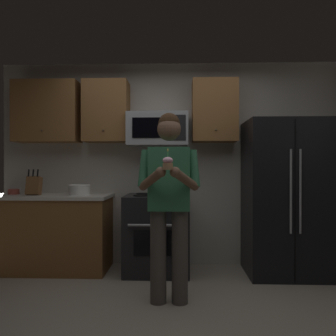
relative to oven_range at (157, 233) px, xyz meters
name	(u,v)px	position (x,y,z in m)	size (l,w,h in m)	color
ground_plane	(165,325)	(0.15, -1.36, -0.46)	(6.00, 6.00, 0.00)	#9E9384
wall_back	(171,164)	(0.15, 0.39, 0.84)	(4.40, 0.10, 2.60)	beige
oven_range	(157,233)	(0.00, 0.00, 0.00)	(0.76, 0.70, 0.93)	black
microwave	(158,129)	(0.00, 0.12, 1.26)	(0.74, 0.41, 0.40)	#9EA0A5
refrigerator	(285,197)	(1.50, -0.04, 0.44)	(0.90, 0.75, 1.80)	black
cabinet_row_upper	(112,112)	(-0.57, 0.17, 1.49)	(2.78, 0.36, 0.76)	brown
counter_left	(51,232)	(-1.30, 0.02, 0.00)	(1.44, 0.66, 0.92)	brown
knife_block	(34,186)	(-1.49, -0.03, 0.57)	(0.16, 0.15, 0.32)	brown
bowl_large_white	(79,189)	(-0.95, 0.03, 0.52)	(0.27, 0.27, 0.12)	white
bowl_small_colored	(14,192)	(-1.78, 0.07, 0.49)	(0.14, 0.14, 0.06)	#B24C3F
person	(169,196)	(0.17, -0.93, 0.53)	(0.60, 0.48, 1.76)	#4C4742
cupcake	(168,163)	(0.17, -1.26, 0.83)	(0.09, 0.09, 0.17)	#A87F56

